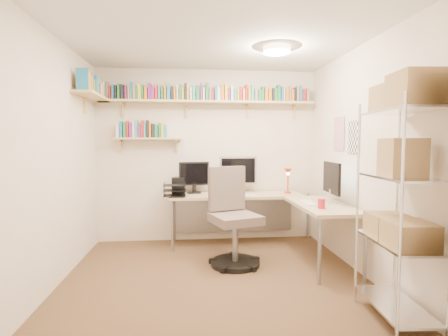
{
  "coord_description": "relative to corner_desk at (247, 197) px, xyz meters",
  "views": [
    {
      "loc": [
        -0.28,
        -3.65,
        1.43
      ],
      "look_at": [
        0.15,
        0.55,
        1.13
      ],
      "focal_mm": 28.0,
      "sensor_mm": 36.0,
      "label": 1
    }
  ],
  "objects": [
    {
      "name": "office_chair",
      "position": [
        -0.27,
        -0.56,
        -0.23
      ],
      "size": [
        0.65,
        0.66,
        1.15
      ],
      "rotation": [
        0.0,
        0.0,
        0.33
      ],
      "color": "black",
      "rests_on": "ground"
    },
    {
      "name": "wall_shelves",
      "position": [
        -0.94,
        0.35,
        1.31
      ],
      "size": [
        3.12,
        1.09,
        0.8
      ],
      "color": "#DBBB7B",
      "rests_on": "ground"
    },
    {
      "name": "ground",
      "position": [
        -0.51,
        -0.95,
        -0.71
      ],
      "size": [
        3.2,
        3.2,
        0.0
      ],
      "primitive_type": "plane",
      "color": "#47331E",
      "rests_on": "ground"
    },
    {
      "name": "corner_desk",
      "position": [
        0.0,
        0.0,
        0.0
      ],
      "size": [
        2.18,
        1.83,
        1.25
      ],
      "color": "#C5B980",
      "rests_on": "ground"
    },
    {
      "name": "room_shell",
      "position": [
        -0.5,
        -0.94,
        0.84
      ],
      "size": [
        3.24,
        3.04,
        2.52
      ],
      "color": "beige",
      "rests_on": "ground"
    },
    {
      "name": "wire_rack",
      "position": [
        0.85,
        -2.06,
        0.54
      ],
      "size": [
        0.44,
        0.8,
        1.94
      ],
      "rotation": [
        0.0,
        0.0,
        -0.09
      ],
      "color": "silver",
      "rests_on": "ground"
    }
  ]
}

